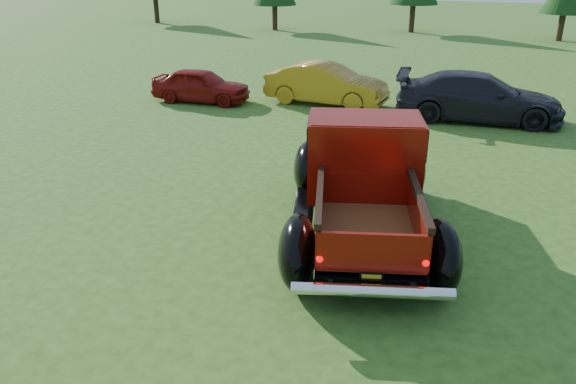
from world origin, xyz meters
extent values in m
plane|color=#2D5518|center=(0.00, 0.00, 0.00)|extent=(120.00, 120.00, 0.00)
cylinder|color=#332114|center=(-22.00, 30.00, 0.94)|extent=(0.36, 0.36, 1.87)
cylinder|color=#332114|center=(-12.00, 29.00, 0.83)|extent=(0.36, 0.36, 1.66)
cylinder|color=#332114|center=(-3.00, 31.00, 0.90)|extent=(0.36, 0.36, 1.80)
cylinder|color=#332114|center=(6.00, 30.00, 0.79)|extent=(0.36, 0.36, 1.58)
cylinder|color=black|center=(0.19, -1.03, 0.46)|extent=(0.51, 0.96, 0.92)
cylinder|color=black|center=(2.06, -0.51, 0.46)|extent=(0.51, 0.96, 0.92)
cylinder|color=black|center=(-0.81, 2.51, 0.46)|extent=(0.51, 0.96, 0.92)
cylinder|color=black|center=(1.07, 3.03, 0.46)|extent=(0.51, 0.96, 0.92)
cube|color=black|center=(0.61, 1.06, 0.52)|extent=(3.00, 5.63, 0.23)
cube|color=maroon|center=(0.10, 2.88, 0.99)|extent=(2.34, 2.18, 0.71)
cube|color=silver|center=(-0.14, 3.73, 0.98)|extent=(1.79, 0.56, 0.57)
cube|color=maroon|center=(0.51, 1.44, 1.38)|extent=(2.32, 1.82, 1.49)
cube|color=black|center=(0.51, 1.44, 1.78)|extent=(2.34, 1.72, 0.57)
cube|color=maroon|center=(0.51, 1.44, 2.09)|extent=(2.20, 1.69, 0.09)
cube|color=brown|center=(1.00, -0.33, 0.71)|extent=(2.11, 2.63, 0.06)
cube|color=maroon|center=(0.25, -0.54, 1.01)|extent=(0.68, 2.23, 0.60)
cube|color=maroon|center=(1.75, -0.12, 1.01)|extent=(0.68, 2.23, 0.60)
cube|color=maroon|center=(0.69, 0.78, 1.01)|extent=(1.51, 0.47, 0.60)
cube|color=maroon|center=(1.31, -1.43, 1.01)|extent=(1.51, 0.48, 0.60)
cube|color=black|center=(0.25, -0.54, 1.37)|extent=(0.72, 2.24, 0.10)
cube|color=black|center=(1.75, -0.12, 1.37)|extent=(0.72, 2.24, 0.10)
ellipsoid|color=black|center=(0.07, -1.06, 0.60)|extent=(0.84, 1.31, 1.01)
ellipsoid|color=black|center=(2.17, -0.47, 0.60)|extent=(0.84, 1.31, 1.01)
ellipsoid|color=black|center=(-0.92, 2.47, 0.60)|extent=(0.84, 1.31, 1.01)
ellipsoid|color=black|center=(1.18, 3.06, 0.60)|extent=(0.84, 1.31, 1.01)
cube|color=black|center=(-0.42, 0.71, 0.38)|extent=(1.00, 2.42, 0.07)
cube|color=black|center=(1.68, 1.29, 0.38)|extent=(1.00, 2.42, 0.07)
cylinder|color=silver|center=(1.39, -1.71, 0.57)|extent=(2.21, 0.78, 0.18)
cube|color=black|center=(1.32, -1.48, 0.63)|extent=(0.34, 0.11, 0.17)
cube|color=gold|center=(1.33, -1.49, 0.63)|extent=(0.27, 0.09, 0.11)
sphere|color=#CC0505|center=(0.61, -1.66, 0.90)|extent=(0.10, 0.10, 0.10)
sphere|color=#CC0505|center=(2.03, -1.27, 0.90)|extent=(0.10, 0.10, 0.10)
imported|color=maroon|center=(-7.05, 9.11, 0.59)|extent=(3.52, 1.60, 1.17)
imported|color=#B87F18|center=(-2.82, 10.31, 0.69)|extent=(4.30, 1.77, 1.38)
imported|color=black|center=(2.23, 9.97, 0.73)|extent=(5.20, 2.43, 1.47)
camera|label=1|loc=(2.55, -8.27, 4.84)|focal=35.00mm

